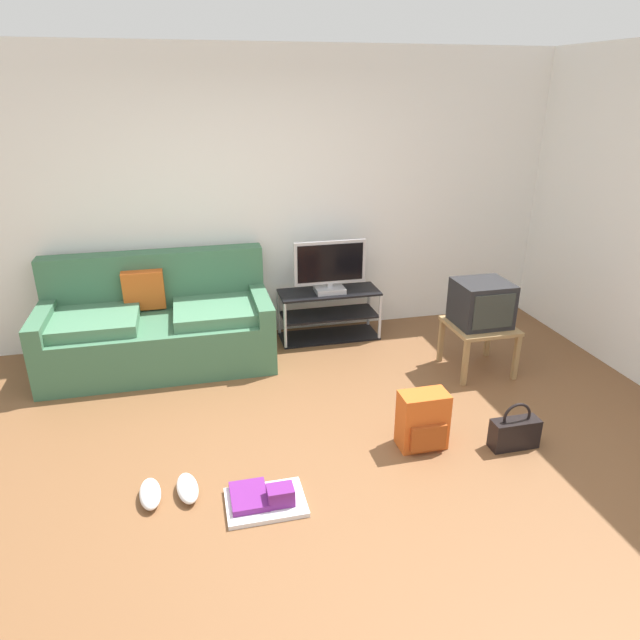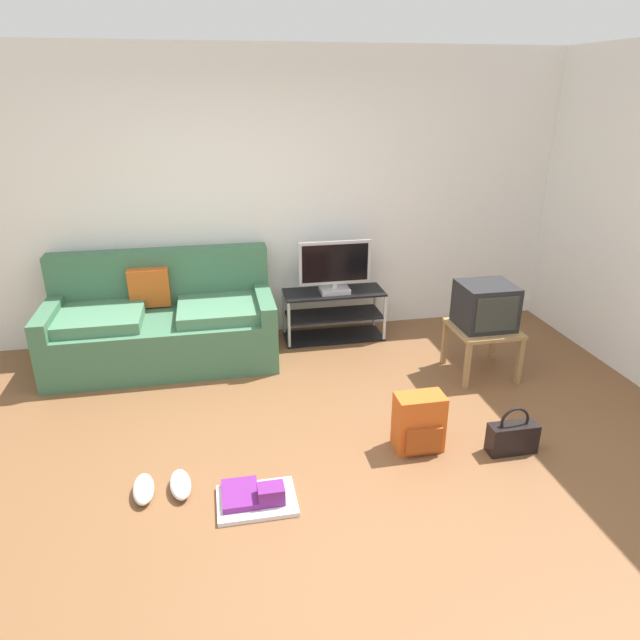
% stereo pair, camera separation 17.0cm
% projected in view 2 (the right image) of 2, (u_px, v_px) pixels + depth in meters
% --- Properties ---
extents(ground_plane, '(9.00, 9.80, 0.02)m').
position_uv_depth(ground_plane, '(299.00, 477.00, 3.68)').
color(ground_plane, brown).
extents(wall_back, '(9.00, 0.10, 2.70)m').
position_uv_depth(wall_back, '(256.00, 199.00, 5.38)').
color(wall_back, white).
rests_on(wall_back, ground_plane).
extents(couch, '(1.98, 0.92, 0.96)m').
position_uv_depth(couch, '(163.00, 324.00, 5.13)').
color(couch, '#3D6B4C').
rests_on(couch, ground_plane).
extents(tv_stand, '(0.98, 0.39, 0.49)m').
position_uv_depth(tv_stand, '(334.00, 315.00, 5.61)').
color(tv_stand, black).
rests_on(tv_stand, ground_plane).
extents(flat_tv, '(0.70, 0.22, 0.51)m').
position_uv_depth(flat_tv, '(335.00, 267.00, 5.40)').
color(flat_tv, '#B2B2B7').
rests_on(flat_tv, tv_stand).
extents(side_table, '(0.53, 0.53, 0.44)m').
position_uv_depth(side_table, '(483.00, 334.00, 4.86)').
color(side_table, '#9E7A4C').
rests_on(side_table, ground_plane).
extents(crt_tv, '(0.44, 0.42, 0.38)m').
position_uv_depth(crt_tv, '(485.00, 306.00, 4.77)').
color(crt_tv, '#232326').
rests_on(crt_tv, side_table).
extents(backpack, '(0.33, 0.26, 0.41)m').
position_uv_depth(backpack, '(419.00, 423.00, 3.88)').
color(backpack, '#CC561E').
rests_on(backpack, ground_plane).
extents(handbag, '(0.34, 0.13, 0.35)m').
position_uv_depth(handbag, '(512.00, 437.00, 3.87)').
color(handbag, black).
rests_on(handbag, ground_plane).
extents(sneakers_pair, '(0.38, 0.30, 0.09)m').
position_uv_depth(sneakers_pair, '(162.00, 487.00, 3.50)').
color(sneakers_pair, white).
rests_on(sneakers_pair, ground_plane).
extents(floor_tray, '(0.48, 0.35, 0.14)m').
position_uv_depth(floor_tray, '(256.00, 497.00, 3.42)').
color(floor_tray, silver).
rests_on(floor_tray, ground_plane).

